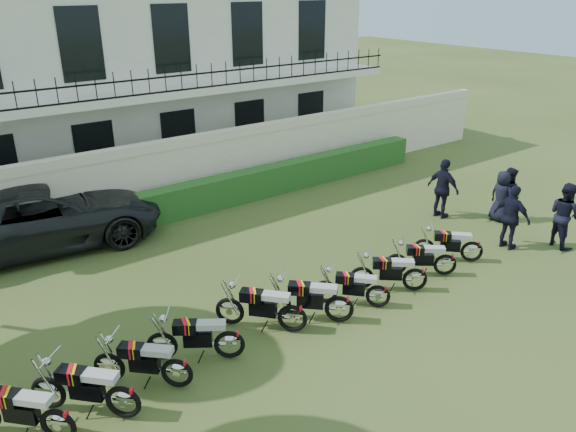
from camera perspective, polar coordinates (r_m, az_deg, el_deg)
name	(u,v)px	position (r m, az deg, el deg)	size (l,w,h in m)	color
ground	(329,317)	(12.60, 4.14, -10.24)	(100.00, 100.00, 0.00)	#38471C
perimeter_wall	(166,175)	(18.30, -12.30, 4.10)	(30.00, 0.35, 2.30)	#F0E2CA
hedge	(207,195)	(18.25, -8.22, 2.11)	(18.00, 0.60, 1.00)	#214C1B
building	(92,71)	(23.19, -19.31, 13.70)	(20.40, 9.60, 7.40)	white
motorcycle_0	(57,418)	(10.07, -22.42, -18.41)	(1.40, 1.48, 1.06)	black
motorcycle_1	(122,395)	(10.15, -16.48, -17.00)	(1.44, 1.52, 1.09)	black
motorcycle_2	(177,366)	(10.59, -11.25, -14.75)	(1.41, 1.38, 1.03)	black
motorcycle_3	(229,338)	(11.14, -5.98, -12.23)	(1.62, 1.17, 1.04)	black
motorcycle_4	(292,312)	(11.82, 0.46, -9.70)	(1.40, 1.56, 1.09)	black
motorcycle_5	(339,303)	(12.18, 5.25, -8.76)	(1.48, 1.47, 1.08)	black
motorcycle_6	(378,291)	(12.84, 9.17, -7.52)	(1.24, 1.34, 0.95)	black
motorcycle_7	(415,274)	(13.65, 12.81, -5.77)	(1.46, 1.26, 1.00)	black
motorcycle_8	(446,260)	(14.54, 15.73, -4.29)	(1.45, 1.18, 0.97)	black
motorcycle_9	(472,247)	(15.43, 18.23, -2.97)	(1.35, 1.32, 0.98)	black
suv	(42,216)	(16.83, -23.69, -0.03)	(2.94, 6.37, 1.77)	black
officer_1	(564,215)	(17.20, 26.26, 0.11)	(0.90, 0.70, 1.84)	black
officer_2	(512,218)	(16.44, 21.76, -0.15)	(1.07, 0.45, 1.82)	black
officer_3	(502,196)	(18.33, 20.88, 1.91)	(0.78, 0.51, 1.60)	black
officer_4	(508,194)	(18.48, 21.43, 2.12)	(0.82, 0.64, 1.68)	black
officer_5	(443,189)	(17.98, 15.48, 2.68)	(1.10, 0.46, 1.88)	black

